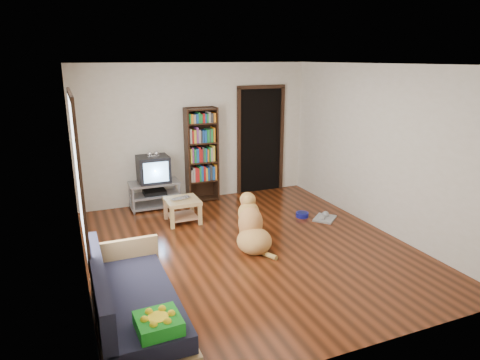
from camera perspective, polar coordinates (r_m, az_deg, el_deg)
name	(u,v)px	position (r m, az deg, el deg)	size (l,w,h in m)	color
ground	(248,247)	(6.36, 1.12, -8.96)	(5.00, 5.00, 0.00)	#612710
ceiling	(249,64)	(5.76, 1.27, 15.18)	(5.00, 5.00, 0.00)	white
wall_back	(196,133)	(8.23, -5.87, 6.25)	(4.50, 4.50, 0.00)	silver
wall_front	(365,223)	(3.87, 16.32, -5.56)	(4.50, 4.50, 0.00)	silver
wall_left	(76,178)	(5.45, -21.01, 0.23)	(5.00, 5.00, 0.00)	silver
wall_right	(379,149)	(7.12, 18.05, 4.01)	(5.00, 5.00, 0.00)	silver
green_cushion	(158,323)	(3.94, -10.83, -18.26)	(0.37, 0.37, 0.12)	green
laptop	(182,199)	(7.19, -7.68, -2.54)	(0.33, 0.21, 0.03)	silver
dog_bowl	(302,215)	(7.57, 8.29, -4.60)	(0.22, 0.22, 0.08)	navy
grey_rag	(325,218)	(7.54, 11.23, -5.05)	(0.40, 0.32, 0.03)	#A8A8A8
window	(78,172)	(4.92, -20.81, 1.03)	(0.03, 1.46, 1.70)	white
doorway	(261,138)	(8.72, 2.75, 5.66)	(1.03, 0.05, 2.19)	black
tv_stand	(155,194)	(8.03, -11.30, -1.81)	(0.90, 0.45, 0.50)	#99999E
crt_tv	(153,169)	(7.92, -11.52, 1.50)	(0.55, 0.52, 0.58)	black
bookshelf	(202,150)	(8.15, -5.16, 4.03)	(0.60, 0.30, 1.80)	black
sofa	(133,308)	(4.61, -14.09, -16.25)	(0.80, 1.80, 0.80)	tan
coffee_table	(182,206)	(7.26, -7.71, -3.46)	(0.55, 0.55, 0.40)	tan
dog	(252,228)	(6.25, 1.56, -6.45)	(0.57, 0.99, 0.81)	#CB864E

